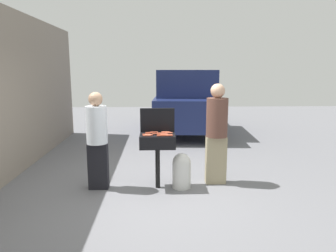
{
  "coord_description": "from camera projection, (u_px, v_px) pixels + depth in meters",
  "views": [
    {
      "loc": [
        0.14,
        -4.94,
        2.03
      ],
      "look_at": [
        0.35,
        0.68,
        1.0
      ],
      "focal_mm": 32.97,
      "sensor_mm": 36.0,
      "label": 1
    }
  ],
  "objects": [
    {
      "name": "hot_dog_14",
      "position": [
        167.0,
        132.0,
        5.32
      ],
      "size": [
        0.13,
        0.03,
        0.03
      ],
      "primitive_type": "cylinder",
      "rotation": [
        0.0,
        1.57,
        0.05
      ],
      "color": "#AD4228",
      "rests_on": "bbq_grill"
    },
    {
      "name": "hot_dog_0",
      "position": [
        149.0,
        133.0,
        5.29
      ],
      "size": [
        0.13,
        0.03,
        0.03
      ],
      "primitive_type": "cylinder",
      "rotation": [
        0.0,
        1.57,
        0.03
      ],
      "color": "#AD4228",
      "rests_on": "bbq_grill"
    },
    {
      "name": "hot_dog_7",
      "position": [
        147.0,
        135.0,
        5.08
      ],
      "size": [
        0.13,
        0.03,
        0.03
      ],
      "primitive_type": "cylinder",
      "rotation": [
        0.0,
        1.57,
        0.01
      ],
      "color": "#C6593D",
      "rests_on": "bbq_grill"
    },
    {
      "name": "hot_dog_10",
      "position": [
        161.0,
        133.0,
        5.25
      ],
      "size": [
        0.13,
        0.03,
        0.03
      ],
      "primitive_type": "cylinder",
      "rotation": [
        0.0,
        1.57,
        0.05
      ],
      "color": "#B74C33",
      "rests_on": "bbq_grill"
    },
    {
      "name": "hot_dog_11",
      "position": [
        169.0,
        135.0,
        5.1
      ],
      "size": [
        0.13,
        0.03,
        0.03
      ],
      "primitive_type": "cylinder",
      "rotation": [
        0.0,
        1.57,
        -0.03
      ],
      "color": "#C6593D",
      "rests_on": "bbq_grill"
    },
    {
      "name": "hot_dog_1",
      "position": [
        164.0,
        134.0,
        5.18
      ],
      "size": [
        0.13,
        0.03,
        0.03
      ],
      "primitive_type": "cylinder",
      "rotation": [
        0.0,
        1.57,
        -0.01
      ],
      "color": "#C6593D",
      "rests_on": "bbq_grill"
    },
    {
      "name": "parked_minivan",
      "position": [
        186.0,
        101.0,
        10.12
      ],
      "size": [
        2.28,
        4.52,
        2.02
      ],
      "rotation": [
        0.0,
        0.0,
        3.07
      ],
      "color": "navy",
      "rests_on": "ground"
    },
    {
      "name": "propane_tank",
      "position": [
        182.0,
        170.0,
        5.33
      ],
      "size": [
        0.32,
        0.32,
        0.62
      ],
      "color": "silver",
      "rests_on": "ground"
    },
    {
      "name": "house_wall_side",
      "position": [
        7.0,
        93.0,
        5.81
      ],
      "size": [
        0.24,
        8.0,
        3.17
      ],
      "primitive_type": "cube",
      "color": "gray",
      "rests_on": "ground"
    },
    {
      "name": "hot_dog_8",
      "position": [
        161.0,
        135.0,
        5.11
      ],
      "size": [
        0.13,
        0.04,
        0.03
      ],
      "primitive_type": "cylinder",
      "rotation": [
        0.0,
        1.57,
        0.11
      ],
      "color": "#AD4228",
      "rests_on": "bbq_grill"
    },
    {
      "name": "hot_dog_9",
      "position": [
        154.0,
        132.0,
        5.34
      ],
      "size": [
        0.13,
        0.03,
        0.03
      ],
      "primitive_type": "cylinder",
      "rotation": [
        0.0,
        1.57,
        0.07
      ],
      "color": "#B74C33",
      "rests_on": "bbq_grill"
    },
    {
      "name": "grill_lid_open",
      "position": [
        157.0,
        120.0,
        5.4
      ],
      "size": [
        0.6,
        0.05,
        0.42
      ],
      "primitive_type": "cube",
      "color": "black",
      "rests_on": "bbq_grill"
    },
    {
      "name": "hot_dog_12",
      "position": [
        165.0,
        132.0,
        5.35
      ],
      "size": [
        0.13,
        0.03,
        0.03
      ],
      "primitive_type": "cylinder",
      "rotation": [
        0.0,
        1.57,
        0.01
      ],
      "color": "#C6593D",
      "rests_on": "bbq_grill"
    },
    {
      "name": "hot_dog_3",
      "position": [
        156.0,
        134.0,
        5.21
      ],
      "size": [
        0.13,
        0.04,
        0.03
      ],
      "primitive_type": "cylinder",
      "rotation": [
        0.0,
        1.57,
        -0.1
      ],
      "color": "#AD4228",
      "rests_on": "bbq_grill"
    },
    {
      "name": "bbq_grill",
      "position": [
        158.0,
        143.0,
        5.25
      ],
      "size": [
        0.6,
        0.44,
        0.95
      ],
      "color": "black",
      "rests_on": "ground"
    },
    {
      "name": "hot_dog_6",
      "position": [
        149.0,
        135.0,
        5.12
      ],
      "size": [
        0.13,
        0.04,
        0.03
      ],
      "primitive_type": "cylinder",
      "rotation": [
        0.0,
        1.57,
        -0.1
      ],
      "color": "#C6593D",
      "rests_on": "bbq_grill"
    },
    {
      "name": "hot_dog_13",
      "position": [
        169.0,
        135.0,
        5.08
      ],
      "size": [
        0.13,
        0.03,
        0.03
      ],
      "primitive_type": "cylinder",
      "rotation": [
        0.0,
        1.57,
        -0.01
      ],
      "color": "#AD4228",
      "rests_on": "bbq_grill"
    },
    {
      "name": "person_right",
      "position": [
        217.0,
        130.0,
        5.45
      ],
      "size": [
        0.38,
        0.38,
        1.79
      ],
      "rotation": [
        0.0,
        0.0,
        3.29
      ],
      "color": "gray",
      "rests_on": "ground"
    },
    {
      "name": "hot_dog_2",
      "position": [
        161.0,
        136.0,
        5.07
      ],
      "size": [
        0.13,
        0.04,
        0.03
      ],
      "primitive_type": "cylinder",
      "rotation": [
        0.0,
        1.57,
        0.11
      ],
      "color": "#AD4228",
      "rests_on": "bbq_grill"
    },
    {
      "name": "hot_dog_4",
      "position": [
        146.0,
        134.0,
        5.16
      ],
      "size": [
        0.13,
        0.04,
        0.03
      ],
      "primitive_type": "cylinder",
      "rotation": [
        0.0,
        1.57,
        0.09
      ],
      "color": "#AD4228",
      "rests_on": "bbq_grill"
    },
    {
      "name": "person_left",
      "position": [
        97.0,
        137.0,
        5.2
      ],
      "size": [
        0.35,
        0.35,
        1.67
      ],
      "rotation": [
        0.0,
        0.0,
        -0.22
      ],
      "color": "black",
      "rests_on": "ground"
    },
    {
      "name": "ground_plane",
      "position": [
        149.0,
        191.0,
        5.21
      ],
      "size": [
        24.0,
        24.0,
        0.0
      ],
      "primitive_type": "plane",
      "color": "slate"
    },
    {
      "name": "hot_dog_5",
      "position": [
        169.0,
        133.0,
        5.28
      ],
      "size": [
        0.13,
        0.04,
        0.03
      ],
      "primitive_type": "cylinder",
      "rotation": [
        0.0,
        1.57,
        0.09
      ],
      "color": "#C6593D",
      "rests_on": "bbq_grill"
    }
  ]
}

